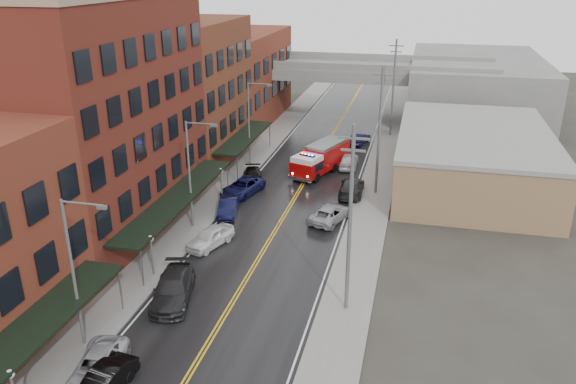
# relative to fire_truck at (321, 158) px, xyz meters

# --- Properties ---
(road) EXTENTS (11.00, 160.00, 0.02)m
(road) POSITION_rel_fire_truck_xyz_m (-1.04, -9.52, -1.60)
(road) COLOR black
(road) RESTS_ON ground
(sidewalk_left) EXTENTS (3.00, 160.00, 0.15)m
(sidewalk_left) POSITION_rel_fire_truck_xyz_m (-8.34, -9.52, -1.54)
(sidewalk_left) COLOR slate
(sidewalk_left) RESTS_ON ground
(sidewalk_right) EXTENTS (3.00, 160.00, 0.15)m
(sidewalk_right) POSITION_rel_fire_truck_xyz_m (6.26, -9.52, -1.54)
(sidewalk_right) COLOR slate
(sidewalk_right) RESTS_ON ground
(curb_left) EXTENTS (0.30, 160.00, 0.15)m
(curb_left) POSITION_rel_fire_truck_xyz_m (-6.69, -9.52, -1.54)
(curb_left) COLOR gray
(curb_left) RESTS_ON ground
(curb_right) EXTENTS (0.30, 160.00, 0.15)m
(curb_right) POSITION_rel_fire_truck_xyz_m (4.61, -9.52, -1.54)
(curb_right) COLOR gray
(curb_right) RESTS_ON ground
(brick_building_b) EXTENTS (9.00, 20.00, 18.00)m
(brick_building_b) POSITION_rel_fire_truck_xyz_m (-14.34, -16.52, 7.39)
(brick_building_b) COLOR #541E16
(brick_building_b) RESTS_ON ground
(brick_building_c) EXTENTS (9.00, 15.00, 15.00)m
(brick_building_c) POSITION_rel_fire_truck_xyz_m (-14.34, 0.98, 5.89)
(brick_building_c) COLOR brown
(brick_building_c) RESTS_ON ground
(brick_building_far) EXTENTS (9.00, 20.00, 12.00)m
(brick_building_far) POSITION_rel_fire_truck_xyz_m (-14.34, 18.48, 4.39)
(brick_building_far) COLOR brown
(brick_building_far) RESTS_ON ground
(tan_building) EXTENTS (14.00, 22.00, 5.00)m
(tan_building) POSITION_rel_fire_truck_xyz_m (14.96, 0.48, 0.89)
(tan_building) COLOR #8F6E4D
(tan_building) RESTS_ON ground
(right_far_block) EXTENTS (18.00, 30.00, 8.00)m
(right_far_block) POSITION_rel_fire_truck_xyz_m (16.96, 30.48, 2.39)
(right_far_block) COLOR slate
(right_far_block) RESTS_ON ground
(awning_0) EXTENTS (2.60, 16.00, 3.09)m
(awning_0) POSITION_rel_fire_truck_xyz_m (-8.53, -35.52, 1.38)
(awning_0) COLOR black
(awning_0) RESTS_ON ground
(awning_1) EXTENTS (2.60, 18.00, 3.09)m
(awning_1) POSITION_rel_fire_truck_xyz_m (-8.53, -16.52, 1.38)
(awning_1) COLOR black
(awning_1) RESTS_ON ground
(awning_2) EXTENTS (2.60, 13.00, 3.09)m
(awning_2) POSITION_rel_fire_truck_xyz_m (-8.53, 0.98, 1.37)
(awning_2) COLOR black
(awning_2) RESTS_ON ground
(globe_lamp_0) EXTENTS (0.44, 0.44, 3.12)m
(globe_lamp_0) POSITION_rel_fire_truck_xyz_m (-7.44, -37.52, 0.70)
(globe_lamp_0) COLOR #59595B
(globe_lamp_0) RESTS_ON ground
(globe_lamp_1) EXTENTS (0.44, 0.44, 3.12)m
(globe_lamp_1) POSITION_rel_fire_truck_xyz_m (-7.44, -23.52, 0.70)
(globe_lamp_1) COLOR #59595B
(globe_lamp_1) RESTS_ON ground
(globe_lamp_2) EXTENTS (0.44, 0.44, 3.12)m
(globe_lamp_2) POSITION_rel_fire_truck_xyz_m (-7.44, -9.52, 0.70)
(globe_lamp_2) COLOR #59595B
(globe_lamp_2) RESTS_ON ground
(street_lamp_0) EXTENTS (2.64, 0.22, 9.00)m
(street_lamp_0) POSITION_rel_fire_truck_xyz_m (-7.59, -31.52, 3.57)
(street_lamp_0) COLOR #59595B
(street_lamp_0) RESTS_ON ground
(street_lamp_1) EXTENTS (2.64, 0.22, 9.00)m
(street_lamp_1) POSITION_rel_fire_truck_xyz_m (-7.59, -15.52, 3.57)
(street_lamp_1) COLOR #59595B
(street_lamp_1) RESTS_ON ground
(street_lamp_2) EXTENTS (2.64, 0.22, 9.00)m
(street_lamp_2) POSITION_rel_fire_truck_xyz_m (-7.59, 0.48, 3.57)
(street_lamp_2) COLOR #59595B
(street_lamp_2) RESTS_ON ground
(utility_pole_0) EXTENTS (1.80, 0.24, 12.00)m
(utility_pole_0) POSITION_rel_fire_truck_xyz_m (6.16, -24.52, 4.69)
(utility_pole_0) COLOR #59595B
(utility_pole_0) RESTS_ON ground
(utility_pole_1) EXTENTS (1.80, 0.24, 12.00)m
(utility_pole_1) POSITION_rel_fire_truck_xyz_m (6.16, -4.52, 4.69)
(utility_pole_1) COLOR #59595B
(utility_pole_1) RESTS_ON ground
(utility_pole_2) EXTENTS (1.80, 0.24, 12.00)m
(utility_pole_2) POSITION_rel_fire_truck_xyz_m (6.16, 15.48, 4.69)
(utility_pole_2) COLOR #59595B
(utility_pole_2) RESTS_ON ground
(overpass) EXTENTS (40.00, 10.00, 7.50)m
(overpass) POSITION_rel_fire_truck_xyz_m (-1.04, 22.48, 4.37)
(overpass) COLOR slate
(overpass) RESTS_ON ground
(fire_truck) EXTENTS (5.27, 8.54, 2.97)m
(fire_truck) POSITION_rel_fire_truck_xyz_m (0.00, 0.00, 0.00)
(fire_truck) COLOR #990707
(fire_truck) RESTS_ON ground
(parked_car_left_1) EXTENTS (2.01, 4.37, 1.39)m
(parked_car_left_1) POSITION_rel_fire_truck_xyz_m (-4.64, -34.82, -0.92)
(parked_car_left_1) COLOR black
(parked_car_left_1) RESTS_ON ground
(parked_car_left_2) EXTENTS (3.16, 5.16, 1.34)m
(parked_car_left_2) POSITION_rel_fire_truck_xyz_m (-5.59, -33.72, -0.94)
(parked_car_left_2) COLOR #ACAEB5
(parked_car_left_2) RESTS_ON ground
(parked_car_left_3) EXTENTS (3.58, 6.05, 1.64)m
(parked_car_left_3) POSITION_rel_fire_truck_xyz_m (-4.84, -25.98, -0.79)
(parked_car_left_3) COLOR black
(parked_car_left_3) RESTS_ON ground
(parked_car_left_4) EXTENTS (3.14, 4.71, 1.49)m
(parked_car_left_4) POSITION_rel_fire_truck_xyz_m (-5.22, -18.32, -0.87)
(parked_car_left_4) COLOR white
(parked_car_left_4) RESTS_ON ground
(parked_car_left_5) EXTENTS (2.33, 4.48, 1.41)m
(parked_car_left_5) POSITION_rel_fire_truck_xyz_m (-5.83, -12.32, -0.91)
(parked_car_left_5) COLOR black
(parked_car_left_5) RESTS_ON ground
(parked_car_left_6) EXTENTS (3.71, 5.69, 1.46)m
(parked_car_left_6) POSITION_rel_fire_truck_xyz_m (-6.04, -7.69, -0.88)
(parked_car_left_6) COLOR #121345
(parked_car_left_6) RESTS_ON ground
(parked_car_left_7) EXTENTS (2.94, 4.88, 1.32)m
(parked_car_left_7) POSITION_rel_fire_truck_xyz_m (-6.04, -4.61, -0.95)
(parked_car_left_7) COLOR black
(parked_car_left_7) RESTS_ON ground
(parked_car_right_0) EXTENTS (3.47, 5.23, 1.34)m
(parked_car_right_0) POSITION_rel_fire_truck_xyz_m (2.95, -11.66, -0.94)
(parked_car_right_0) COLOR #9A9CA2
(parked_car_right_0) RESTS_ON ground
(parked_car_right_1) EXTENTS (2.37, 5.42, 1.55)m
(parked_car_right_1) POSITION_rel_fire_truck_xyz_m (3.96, -5.32, -0.84)
(parked_car_right_1) COLOR #242426
(parked_car_right_1) RESTS_ON ground
(parked_car_right_2) EXTENTS (2.04, 4.71, 1.58)m
(parked_car_right_2) POSITION_rel_fire_truck_xyz_m (2.66, 2.28, -0.82)
(parked_car_right_2) COLOR silver
(parked_car_right_2) RESTS_ON ground
(parked_car_right_3) EXTENTS (2.40, 4.31, 1.34)m
(parked_car_right_3) POSITION_rel_fire_truck_xyz_m (2.76, 11.17, -0.94)
(parked_car_right_3) COLOR black
(parked_car_right_3) RESTS_ON ground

